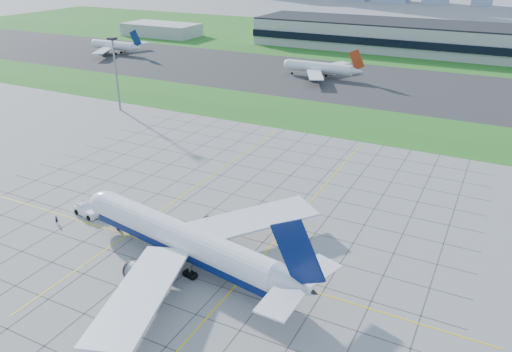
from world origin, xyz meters
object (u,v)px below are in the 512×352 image
(airliner, at_px, (183,240))
(distant_jet_0, at_px, (115,45))
(crew_near, at_px, (57,220))
(pushback_tug, at_px, (87,209))
(distant_jet_1, at_px, (321,68))
(light_mast, at_px, (115,65))
(crew_far, at_px, (288,304))

(airliner, height_order, distant_jet_0, airliner)
(airliner, distance_m, crew_near, 32.44)
(pushback_tug, relative_size, distant_jet_1, 0.23)
(airliner, relative_size, crew_near, 31.36)
(light_mast, relative_size, airliner, 0.46)
(light_mast, relative_size, distant_jet_0, 0.60)
(crew_near, distance_m, distant_jet_1, 150.44)
(pushback_tug, bearing_deg, crew_far, 0.27)
(crew_far, distance_m, distant_jet_1, 161.66)
(airliner, height_order, crew_far, airliner)
(crew_near, height_order, crew_far, crew_near)
(crew_far, distance_m, distant_jet_0, 231.93)
(distant_jet_0, bearing_deg, pushback_tug, -50.36)
(light_mast, xyz_separation_m, crew_near, (43.77, -70.10, -15.30))
(airliner, bearing_deg, distant_jet_1, 110.93)
(light_mast, distance_m, distant_jet_0, 111.14)
(airliner, height_order, distant_jet_1, airliner)
(pushback_tug, relative_size, crew_far, 6.13)
(airliner, bearing_deg, crew_far, 1.17)
(airliner, xyz_separation_m, distant_jet_1, (-29.02, 149.74, -0.28))
(crew_near, xyz_separation_m, distant_jet_1, (3.18, 150.36, 3.60))
(distant_jet_0, bearing_deg, crew_far, -41.86)
(light_mast, bearing_deg, pushback_tug, -54.01)
(airliner, height_order, pushback_tug, airliner)
(light_mast, bearing_deg, distant_jet_0, 132.25)
(light_mast, relative_size, crew_near, 14.52)
(light_mast, xyz_separation_m, distant_jet_0, (-74.31, 81.81, -11.70))
(light_mast, height_order, airliner, light_mast)
(crew_far, bearing_deg, light_mast, -171.48)
(airliner, bearing_deg, pushback_tug, 179.58)
(crew_near, relative_size, distant_jet_1, 0.04)
(airliner, xyz_separation_m, crew_far, (22.43, -3.47, -3.98))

